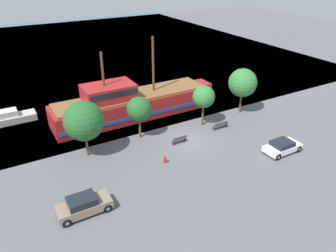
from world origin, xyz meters
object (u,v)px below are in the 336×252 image
(parked_car_curb_front, at_px, (84,205))
(bench_promenade_west, at_px, (179,140))
(moored_boat_dockside, at_px, (11,118))
(pirate_ship, at_px, (131,103))
(parked_car_curb_mid, at_px, (282,147))
(bench_promenade_east, at_px, (220,125))
(fire_hydrant, at_px, (165,159))

(parked_car_curb_front, bearing_deg, bench_promenade_west, 24.46)
(moored_boat_dockside, height_order, parked_car_curb_front, moored_boat_dockside)
(pirate_ship, bearing_deg, parked_car_curb_mid, -57.74)
(bench_promenade_west, bearing_deg, pirate_ship, 101.00)
(pirate_ship, distance_m, parked_car_curb_front, 17.58)
(parked_car_curb_front, height_order, bench_promenade_west, parked_car_curb_front)
(moored_boat_dockside, distance_m, parked_car_curb_mid, 31.16)
(parked_car_curb_front, relative_size, parked_car_curb_mid, 1.06)
(parked_car_curb_mid, height_order, bench_promenade_east, parked_car_curb_mid)
(parked_car_curb_front, xyz_separation_m, fire_hydrant, (8.84, 2.95, -0.34))
(fire_hydrant, bearing_deg, moored_boat_dockside, 124.58)
(bench_promenade_west, bearing_deg, fire_hydrant, -141.73)
(bench_promenade_west, bearing_deg, parked_car_curb_mid, -39.97)
(bench_promenade_east, bearing_deg, pirate_ship, 132.61)
(parked_car_curb_front, distance_m, bench_promenade_west, 13.24)
(parked_car_curb_front, bearing_deg, parked_car_curb_mid, -3.64)
(pirate_ship, relative_size, bench_promenade_east, 10.94)
(parked_car_curb_mid, bearing_deg, bench_promenade_west, 140.03)
(bench_promenade_west, bearing_deg, parked_car_curb_front, -155.54)
(pirate_ship, relative_size, moored_boat_dockside, 3.90)
(moored_boat_dockside, xyz_separation_m, bench_promenade_west, (14.85, -14.35, -0.16))
(bench_promenade_east, xyz_separation_m, bench_promenade_west, (-5.87, -0.47, -0.01))
(moored_boat_dockside, distance_m, bench_promenade_west, 20.65)
(bench_promenade_east, bearing_deg, bench_promenade_west, -175.38)
(pirate_ship, xyz_separation_m, bench_promenade_east, (7.56, -8.21, -1.28))
(parked_car_curb_mid, distance_m, bench_promenade_east, 7.56)
(parked_car_curb_mid, bearing_deg, fire_hydrant, 159.45)
(pirate_ship, height_order, parked_car_curb_front, pirate_ship)
(pirate_ship, bearing_deg, bench_promenade_west, -79.00)
(pirate_ship, relative_size, parked_car_curb_front, 5.06)
(parked_car_curb_front, bearing_deg, fire_hydrant, 18.45)
(parked_car_curb_mid, xyz_separation_m, bench_promenade_east, (-2.20, 7.23, -0.21))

